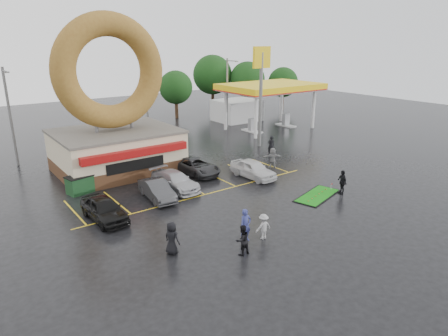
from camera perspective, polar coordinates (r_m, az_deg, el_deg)
ground at (r=27.91m, az=1.14°, el=-5.89°), size 120.00×120.00×0.00m
donut_shop at (r=36.17m, az=-15.40°, el=6.42°), size 10.20×8.70×13.50m
gas_station at (r=54.95m, az=4.52°, el=9.91°), size 12.30×13.65×5.90m
shell_sign at (r=43.27m, az=5.33°, el=12.66°), size 2.20×0.36×10.60m
streetlight_left at (r=41.07m, az=-28.24°, el=6.70°), size 0.40×2.21×9.00m
streetlight_mid at (r=46.05m, az=-10.93°, el=9.48°), size 0.40×2.21×9.00m
streetlight_right at (r=53.08m, az=0.51°, el=10.87°), size 0.40×2.21×9.00m
tree_far_a at (r=65.51m, az=3.35°, el=12.52°), size 5.60×5.60×8.00m
tree_far_b at (r=68.10m, az=8.42°, el=12.02°), size 4.90×4.90×7.00m
tree_far_c at (r=66.22m, az=-1.65°, el=13.17°), size 6.30×6.30×9.00m
tree_far_d at (r=60.42m, az=-6.90°, el=11.36°), size 4.90×4.90×7.00m
car_black at (r=27.15m, az=-16.76°, el=-5.62°), size 2.08×4.63×1.54m
car_dgrey at (r=29.79m, az=-9.56°, el=-3.12°), size 1.83×4.38×1.41m
car_silver at (r=31.47m, az=-7.01°, el=-1.84°), size 2.55×5.06×1.41m
car_grey at (r=34.96m, az=-4.09°, el=0.26°), size 2.86×5.24×1.39m
car_white at (r=33.99m, az=4.17°, el=-0.14°), size 2.06×4.60×1.54m
person_blue at (r=23.39m, az=3.10°, el=-8.16°), size 0.75×0.52×1.98m
person_blackjkt at (r=22.04m, az=2.62°, el=-10.24°), size 0.84×0.66×1.73m
person_hoodie at (r=23.79m, az=5.65°, el=-8.32°), size 1.06×0.68×1.56m
person_bystander at (r=22.24m, az=-7.47°, el=-9.90°), size 0.90×1.08×1.88m
person_cameraman at (r=31.65m, az=16.51°, el=-1.92°), size 0.81×1.18×1.86m
person_walker_near at (r=36.77m, az=6.94°, el=1.46°), size 1.80×1.34×1.89m
person_walker_far at (r=40.91m, az=6.72°, el=3.22°), size 0.86×0.81×1.98m
dumpster at (r=32.49m, az=-19.89°, el=-2.27°), size 2.01×1.55×1.30m
putting_green at (r=30.96m, az=13.18°, el=-3.86°), size 4.71×3.00×0.55m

